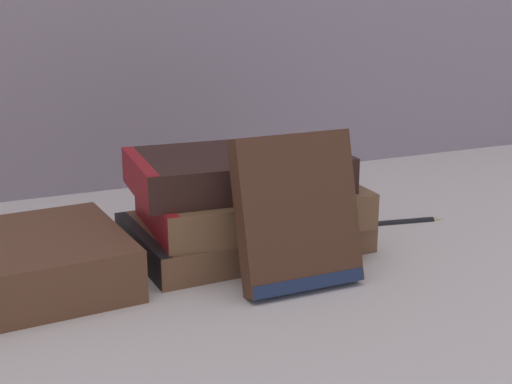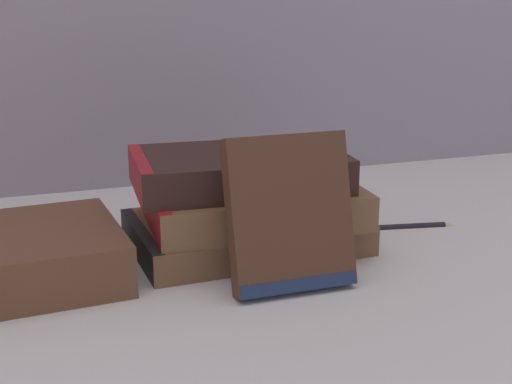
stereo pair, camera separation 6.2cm
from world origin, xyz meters
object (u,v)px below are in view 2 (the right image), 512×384
Objects in this scene: reading_glasses at (173,210)px; fountain_pen at (405,224)px; pocket_watch at (260,153)px; book_flat_bottom at (241,232)px; book_leaning_front at (290,218)px; book_flat_middle at (249,204)px; book_flat_top at (233,170)px.

reading_glasses is 0.81× the size of fountain_pen.
book_flat_bottom is at bearing 120.37° from pocket_watch.
reading_glasses is at bearing 103.64° from book_flat_bottom.
pocket_watch is (0.00, 0.09, 0.04)m from book_leaning_front.
pocket_watch reaches higher than book_flat_bottom.
book_leaning_front is 0.28m from reading_glasses.
book_leaning_front is 1.42× the size of reading_glasses.
book_leaning_front is (0.01, -0.12, 0.05)m from book_flat_bottom.
book_flat_bottom is 0.04m from book_flat_middle.
reading_glasses is (-0.05, 0.16, -0.05)m from book_flat_middle.
book_flat_middle is 1.01× the size of book_flat_top.
book_flat_top is at bearing -169.62° from fountain_pen.
book_flat_bottom is 0.20m from fountain_pen.
book_flat_middle is 1.58× the size of book_leaning_front.
pocket_watch is at bearing -57.13° from book_flat_middle.
book_flat_bottom is 1.09× the size of book_flat_top.
fountain_pen reaches higher than reading_glasses.
book_leaning_front is 1.15× the size of fountain_pen.
book_leaning_front is at bearing -76.66° from book_flat_top.
book_flat_middle is 1.83× the size of fountain_pen.
book_flat_middle reaches higher than fountain_pen.
pocket_watch is 0.21m from reading_glasses.
book_flat_middle is 0.17m from reading_glasses.
book_flat_bottom is at bearing 94.89° from book_leaning_front.
reading_glasses is at bearing 109.72° from book_flat_middle.
pocket_watch is (0.01, -0.01, 0.06)m from book_flat_middle.
book_flat_top is 0.18m from reading_glasses.
fountain_pen is at bearing 3.85° from book_flat_top.
book_flat_bottom reaches higher than fountain_pen.
book_flat_top is 0.04m from pocket_watch.
book_flat_top reaches higher than book_flat_middle.
book_flat_top is at bearing -80.95° from reading_glasses.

